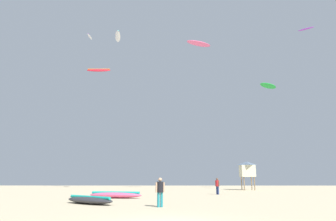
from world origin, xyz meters
TOP-DOWN VIEW (x-y plane):
  - person_foreground at (-0.38, 6.60)m, footprint 0.55×0.39m
  - person_midground at (5.28, 20.37)m, footprint 0.39×0.47m
  - kite_grounded_near at (-5.21, 8.72)m, footprint 4.28×3.64m
  - kite_grounded_mid at (-4.53, 14.44)m, footprint 4.85×2.14m
  - lifeguard_tower at (11.70, 32.21)m, footprint 2.30×2.30m
  - kite_aloft_0 at (17.35, 36.15)m, footprint 4.17×3.48m
  - kite_aloft_1 at (18.56, 23.64)m, footprint 2.02×1.63m
  - kite_aloft_2 at (5.03, 32.52)m, footprint 4.62×3.07m
  - kite_aloft_3 at (-8.25, 30.64)m, footprint 1.84×3.78m
  - kite_aloft_4 at (-13.95, 34.33)m, footprint 0.63×2.05m
  - kite_aloft_5 at (-13.24, 38.90)m, footprint 4.46×1.32m

SIDE VIEW (x-z plane):
  - kite_grounded_near at x=-5.21m, z-range 0.00..0.51m
  - kite_grounded_mid at x=-4.53m, z-range -0.03..0.57m
  - person_foreground at x=-0.38m, z-range 0.14..1.86m
  - person_midground at x=5.28m, z-range 0.14..1.86m
  - lifeguard_tower at x=11.70m, z-range 0.98..5.13m
  - kite_aloft_0 at x=17.35m, z-range 17.01..17.81m
  - kite_aloft_1 at x=18.56m, z-range 21.10..21.49m
  - kite_aloft_5 at x=-13.24m, z-range 20.97..22.05m
  - kite_aloft_2 at x=5.03m, z-range 23.36..23.98m
  - kite_aloft_3 at x=-8.25m, z-range 23.57..24.49m
  - kite_aloft_4 at x=-13.95m, z-range 25.76..26.23m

